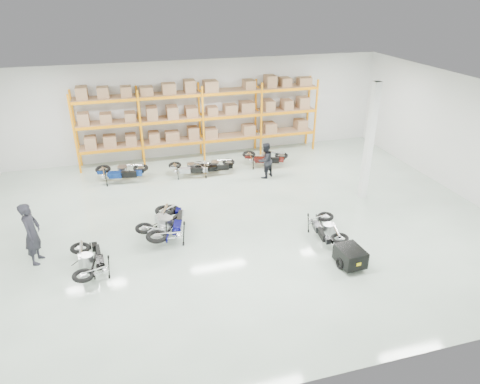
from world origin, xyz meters
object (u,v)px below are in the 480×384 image
object	(u,v)px
moto_back_c	(214,163)
moto_back_d	(265,155)
moto_back_a	(121,169)
moto_black_far_left	(89,257)
person_left	(32,233)
moto_blue_centre	(168,220)
trailer	(350,256)
person_back	(265,160)
moto_back_b	(190,165)
moto_touring_right	(326,225)
moto_silver_left	(163,218)

from	to	relation	value
moto_back_c	moto_back_d	distance (m)	2.44
moto_back_d	moto_back_a	bearing A→B (deg)	110.91
moto_black_far_left	person_left	world-z (taller)	person_left
moto_black_far_left	moto_blue_centre	bearing A→B (deg)	-156.63
moto_black_far_left	moto_back_c	xyz separation A→B (m)	(5.03, 6.06, -0.04)
moto_blue_centre	trailer	bearing A→B (deg)	162.57
person_left	person_back	bearing A→B (deg)	-53.00
moto_black_far_left	person_back	bearing A→B (deg)	-149.94
moto_back_a	moto_back_b	size ratio (longest dim) A/B	1.15
moto_back_b	person_back	bearing A→B (deg)	-90.56
moto_back_a	moto_touring_right	bearing A→B (deg)	-124.66
moto_touring_right	moto_back_b	distance (m)	7.14
moto_black_far_left	moto_back_a	xyz separation A→B (m)	(1.07, 6.35, 0.05)
moto_black_far_left	person_left	xyz separation A→B (m)	(-1.56, 1.02, 0.45)
moto_silver_left	trailer	distance (m)	6.15
moto_black_far_left	person_back	size ratio (longest dim) A/B	1.11
moto_blue_centre	moto_back_d	bearing A→B (deg)	-120.31
moto_back_c	person_left	size ratio (longest dim) A/B	0.83
moto_blue_centre	moto_black_far_left	distance (m)	2.80
moto_silver_left	trailer	world-z (taller)	moto_silver_left
moto_back_c	moto_back_a	bearing A→B (deg)	88.37
moto_black_far_left	moto_back_d	xyz separation A→B (m)	(7.46, 6.31, 0.02)
moto_silver_left	moto_black_far_left	world-z (taller)	same
trailer	moto_back_d	bearing A→B (deg)	85.46
moto_touring_right	person_left	world-z (taller)	person_left
moto_black_far_left	moto_touring_right	world-z (taller)	moto_black_far_left
moto_back_a	person_back	world-z (taller)	person_back
trailer	person_back	world-z (taller)	person_back
moto_silver_left	moto_black_far_left	size ratio (longest dim) A/B	1.00
moto_touring_right	person_left	size ratio (longest dim) A/B	0.85
moto_silver_left	trailer	bearing A→B (deg)	-170.66
moto_back_b	person_back	distance (m)	3.27
moto_back_d	person_back	distance (m)	1.29
moto_silver_left	moto_back_d	world-z (taller)	moto_back_d
moto_silver_left	trailer	size ratio (longest dim) A/B	1.19
moto_blue_centre	moto_back_d	distance (m)	7.04
moto_black_far_left	moto_back_d	world-z (taller)	moto_back_d
moto_back_d	moto_back_b	bearing A→B (deg)	114.62
person_left	moto_touring_right	bearing A→B (deg)	-85.99
moto_touring_right	moto_back_b	xyz separation A→B (m)	(-3.40, 6.28, -0.01)
moto_back_a	moto_back_b	world-z (taller)	moto_back_a
moto_back_b	moto_back_d	world-z (taller)	moto_back_d
moto_silver_left	moto_back_d	bearing A→B (deg)	-94.29
moto_touring_right	moto_back_b	bearing A→B (deg)	126.05
moto_back_a	moto_back_c	xyz separation A→B (m)	(3.97, -0.29, -0.08)
trailer	person_left	distance (m)	9.37
trailer	moto_back_b	world-z (taller)	moto_back_b
moto_black_far_left	trailer	world-z (taller)	moto_black_far_left
person_left	person_back	size ratio (longest dim) A/B	1.25
person_left	trailer	bearing A→B (deg)	-95.75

